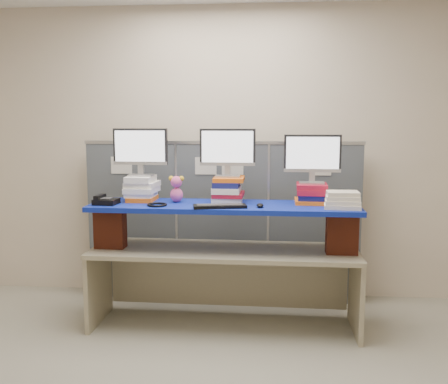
# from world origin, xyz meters

# --- Properties ---
(room) EXTENTS (5.00, 4.00, 2.80)m
(room) POSITION_xyz_m (0.00, 0.00, 1.40)
(room) COLOR beige
(room) RESTS_ON ground
(cubicle_partition) EXTENTS (2.60, 0.06, 1.53)m
(cubicle_partition) POSITION_xyz_m (-0.00, 1.78, 0.77)
(cubicle_partition) COLOR #464C52
(cubicle_partition) RESTS_ON ground
(desk) EXTENTS (2.20, 0.67, 0.67)m
(desk) POSITION_xyz_m (0.07, 1.15, 0.53)
(desk) COLOR tan
(desk) RESTS_ON ground
(brick_pier_left) EXTENTS (0.25, 0.14, 0.33)m
(brick_pier_left) POSITION_xyz_m (-0.87, 1.12, 0.83)
(brick_pier_left) COLOR maroon
(brick_pier_left) RESTS_ON desk
(brick_pier_right) EXTENTS (0.25, 0.14, 0.33)m
(brick_pier_right) POSITION_xyz_m (1.01, 1.09, 0.83)
(brick_pier_right) COLOR maroon
(brick_pier_right) RESTS_ON desk
(blue_board) EXTENTS (2.18, 0.58, 0.04)m
(blue_board) POSITION_xyz_m (0.07, 1.15, 1.02)
(blue_board) COLOR #0B1D90
(blue_board) RESTS_ON brick_pier_left
(book_stack_left) EXTENTS (0.27, 0.32, 0.21)m
(book_stack_left) POSITION_xyz_m (-0.64, 1.28, 1.15)
(book_stack_left) COLOR orange
(book_stack_left) RESTS_ON blue_board
(book_stack_center) EXTENTS (0.26, 0.30, 0.21)m
(book_stack_center) POSITION_xyz_m (0.09, 1.27, 1.14)
(book_stack_center) COLOR white
(book_stack_center) RESTS_ON blue_board
(book_stack_right) EXTENTS (0.27, 0.31, 0.16)m
(book_stack_right) POSITION_xyz_m (0.78, 1.26, 1.12)
(book_stack_right) COLOR orange
(book_stack_right) RESTS_ON blue_board
(monitor_left) EXTENTS (0.46, 0.13, 0.40)m
(monitor_left) POSITION_xyz_m (-0.64, 1.28, 1.48)
(monitor_left) COLOR #B1B0B6
(monitor_left) RESTS_ON book_stack_left
(monitor_center) EXTENTS (0.46, 0.13, 0.40)m
(monitor_center) POSITION_xyz_m (0.09, 1.27, 1.48)
(monitor_center) COLOR #B1B0B6
(monitor_center) RESTS_ON book_stack_center
(monitor_right) EXTENTS (0.46, 0.13, 0.40)m
(monitor_right) POSITION_xyz_m (0.78, 1.26, 1.43)
(monitor_right) COLOR #B1B0B6
(monitor_right) RESTS_ON book_stack_right
(keyboard) EXTENTS (0.43, 0.21, 0.03)m
(keyboard) POSITION_xyz_m (0.05, 0.98, 1.05)
(keyboard) COLOR black
(keyboard) RESTS_ON blue_board
(mouse) EXTENTS (0.08, 0.11, 0.03)m
(mouse) POSITION_xyz_m (0.36, 1.03, 1.06)
(mouse) COLOR black
(mouse) RESTS_ON blue_board
(desk_phone) EXTENTS (0.20, 0.18, 0.08)m
(desk_phone) POSITION_xyz_m (-0.89, 1.06, 1.07)
(desk_phone) COLOR black
(desk_phone) RESTS_ON blue_board
(headset) EXTENTS (0.17, 0.17, 0.02)m
(headset) POSITION_xyz_m (-0.46, 1.03, 1.05)
(headset) COLOR black
(headset) RESTS_ON blue_board
(plush_toy) EXTENTS (0.13, 0.10, 0.22)m
(plush_toy) POSITION_xyz_m (-0.33, 1.22, 1.15)
(plush_toy) COLOR #E7589E
(plush_toy) RESTS_ON blue_board
(binder_stack) EXTENTS (0.29, 0.24, 0.13)m
(binder_stack) POSITION_xyz_m (1.00, 1.04, 1.10)
(binder_stack) COLOR white
(binder_stack) RESTS_ON blue_board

